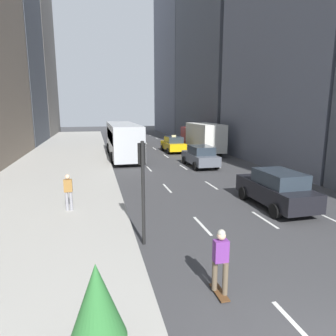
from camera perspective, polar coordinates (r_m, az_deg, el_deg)
sidewalk_left at (r=30.18m, az=-18.88°, el=1.91°), size 8.00×66.00×0.15m
lane_markings at (r=27.01m, az=1.09°, el=1.34°), size 5.72×56.00×0.01m
building_row_right at (r=40.88m, az=11.59°, el=27.66°), size 6.00×65.59×37.62m
taxi_lead at (r=32.49m, az=1.00°, el=4.57°), size 2.02×4.40×1.87m
taxi_second at (r=40.71m, az=-6.09°, el=5.85°), size 2.02×4.40×1.87m
sedan_black_near at (r=15.10m, az=19.92°, el=-3.74°), size 2.02×4.57×1.79m
sedan_silver_behind at (r=24.36m, az=6.17°, el=2.27°), size 2.02×4.50×1.72m
city_bus at (r=29.30m, az=-8.62°, el=5.51°), size 2.80×11.61×3.25m
box_truck at (r=32.06m, az=6.44°, el=5.90°), size 2.58×8.40×3.15m
skateboarder at (r=7.86m, az=9.97°, el=-16.73°), size 0.36×0.80×1.75m
planter_with_shrub at (r=5.86m, az=-13.24°, el=-25.46°), size 1.00×1.00×1.95m
pedestrian_mid_block at (r=14.04m, az=-18.46°, el=-4.07°), size 0.36×0.22×1.65m
traffic_light_pole at (r=10.08m, az=-4.89°, el=-1.53°), size 0.24×0.42×3.60m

